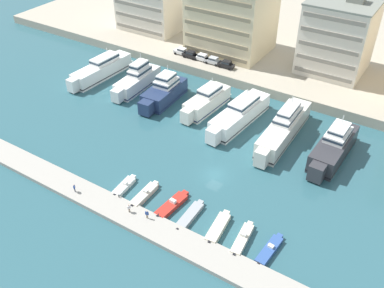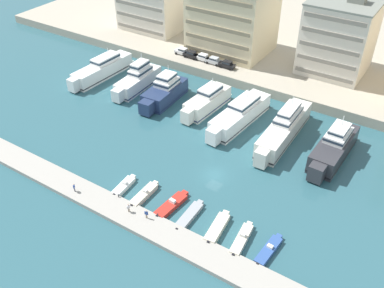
# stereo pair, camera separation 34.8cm
# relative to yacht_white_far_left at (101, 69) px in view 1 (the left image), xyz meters

# --- Properties ---
(ground_plane) EXTENTS (400.00, 400.00, 0.00)m
(ground_plane) POSITION_rel_yacht_white_far_left_xyz_m (41.92, -17.22, -2.05)
(ground_plane) COLOR #2D5B66
(quay_promenade) EXTENTS (180.00, 70.00, 2.27)m
(quay_promenade) POSITION_rel_yacht_white_far_left_xyz_m (41.92, 47.69, -0.92)
(quay_promenade) COLOR #ADA38E
(quay_promenade) RESTS_ON ground
(pier_dock) EXTENTS (120.00, 4.72, 0.76)m
(pier_dock) POSITION_rel_yacht_white_far_left_xyz_m (41.92, -33.41, -1.67)
(pier_dock) COLOR #A8A399
(pier_dock) RESTS_ON ground
(yacht_white_far_left) EXTENTS (4.86, 19.94, 6.75)m
(yacht_white_far_left) POSITION_rel_yacht_white_far_left_xyz_m (0.00, 0.00, 0.00)
(yacht_white_far_left) COLOR white
(yacht_white_far_left) RESTS_ON ground
(yacht_white_left) EXTENTS (4.59, 16.32, 8.00)m
(yacht_white_left) POSITION_rel_yacht_white_far_left_xyz_m (10.91, 0.25, 0.19)
(yacht_white_left) COLOR white
(yacht_white_left) RESTS_ON ground
(yacht_navy_mid_left) EXTENTS (5.64, 15.43, 7.85)m
(yacht_navy_mid_left) POSITION_rel_yacht_white_far_left_xyz_m (19.46, -1.08, 0.17)
(yacht_navy_mid_left) COLOR navy
(yacht_navy_mid_left) RESTS_ON ground
(yacht_ivory_center_left) EXTENTS (4.99, 15.51, 6.85)m
(yacht_ivory_center_left) POSITION_rel_yacht_white_far_left_xyz_m (29.45, 0.74, 0.03)
(yacht_ivory_center_left) COLOR silver
(yacht_ivory_center_left) RESTS_ON ground
(yacht_white_center) EXTENTS (5.96, 20.18, 6.79)m
(yacht_white_center) POSITION_rel_yacht_white_far_left_xyz_m (37.87, -0.19, 0.03)
(yacht_white_center) COLOR white
(yacht_white_center) RESTS_ON ground
(yacht_ivory_center_right) EXTENTS (4.51, 22.32, 8.06)m
(yacht_ivory_center_right) POSITION_rel_yacht_white_far_left_xyz_m (47.65, -0.26, 0.33)
(yacht_ivory_center_right) COLOR silver
(yacht_ivory_center_right) RESTS_ON ground
(yacht_charcoal_mid_right) EXTENTS (5.26, 17.85, 7.90)m
(yacht_charcoal_mid_right) POSITION_rel_yacht_white_far_left_xyz_m (57.73, -1.05, 0.24)
(yacht_charcoal_mid_right) COLOR #333338
(yacht_charcoal_mid_right) RESTS_ON ground
(motorboat_white_far_left) EXTENTS (1.92, 5.88, 1.21)m
(motorboat_white_far_left) POSITION_rel_yacht_white_far_left_xyz_m (30.61, -28.47, -1.63)
(motorboat_white_far_left) COLOR white
(motorboat_white_far_left) RESTS_ON ground
(motorboat_cream_left) EXTENTS (1.67, 7.02, 1.34)m
(motorboat_cream_left) POSITION_rel_yacht_white_far_left_xyz_m (34.85, -28.35, -1.58)
(motorboat_cream_left) COLOR beige
(motorboat_cream_left) RESTS_ON ground
(motorboat_red_mid_left) EXTENTS (2.49, 7.52, 1.34)m
(motorboat_red_mid_left) POSITION_rel_yacht_white_far_left_xyz_m (40.02, -27.83, -1.63)
(motorboat_red_mid_left) COLOR red
(motorboat_red_mid_left) RESTS_ON ground
(motorboat_grey_center_left) EXTENTS (1.83, 7.50, 0.82)m
(motorboat_grey_center_left) POSITION_rel_yacht_white_far_left_xyz_m (43.74, -28.33, -1.68)
(motorboat_grey_center_left) COLOR #9EA3A8
(motorboat_grey_center_left) RESTS_ON ground
(motorboat_cream_center) EXTENTS (2.48, 7.24, 0.98)m
(motorboat_cream_center) POSITION_rel_yacht_white_far_left_xyz_m (48.79, -28.16, -1.56)
(motorboat_cream_center) COLOR beige
(motorboat_cream_center) RESTS_ON ground
(motorboat_cream_center_right) EXTENTS (2.21, 7.18, 1.46)m
(motorboat_cream_center_right) POSITION_rel_yacht_white_far_left_xyz_m (52.96, -28.20, -1.55)
(motorboat_cream_center_right) COLOR beige
(motorboat_cream_center_right) RESTS_ON ground
(motorboat_blue_mid_right) EXTENTS (1.98, 6.94, 1.15)m
(motorboat_blue_mid_right) POSITION_rel_yacht_white_far_left_xyz_m (57.15, -27.81, -1.66)
(motorboat_blue_mid_right) COLOR #33569E
(motorboat_blue_mid_right) RESTS_ON ground
(car_white_far_left) EXTENTS (4.11, 1.94, 1.80)m
(car_white_far_left) POSITION_rel_yacht_white_far_left_xyz_m (12.17, 17.18, 1.19)
(car_white_far_left) COLOR white
(car_white_far_left) RESTS_ON quay_promenade
(car_black_left) EXTENTS (4.11, 1.95, 1.80)m
(car_black_left) POSITION_rel_yacht_white_far_left_xyz_m (15.08, 16.83, 1.19)
(car_black_left) COLOR black
(car_black_left) RESTS_ON quay_promenade
(car_white_mid_left) EXTENTS (4.11, 1.94, 1.80)m
(car_white_mid_left) POSITION_rel_yacht_white_far_left_xyz_m (18.49, 16.96, 1.19)
(car_white_mid_left) COLOR white
(car_white_mid_left) RESTS_ON quay_promenade
(car_silver_center_left) EXTENTS (4.12, 1.97, 1.80)m
(car_silver_center_left) POSITION_rel_yacht_white_far_left_xyz_m (21.71, 16.84, 1.19)
(car_silver_center_left) COLOR #B7BCC1
(car_silver_center_left) RESTS_ON quay_promenade
(car_black_center) EXTENTS (4.11, 1.93, 1.80)m
(car_black_center) POSITION_rel_yacht_white_far_left_xyz_m (25.48, 16.75, 1.19)
(car_black_center) COLOR black
(car_black_center) RESTS_ON quay_promenade
(apartment_block_left) EXTENTS (19.64, 16.22, 19.32)m
(apartment_block_left) POSITION_rel_yacht_white_far_left_xyz_m (21.10, 26.82, 8.92)
(apartment_block_left) COLOR beige
(apartment_block_left) RESTS_ON quay_promenade
(apartment_block_mid_left) EXTENTS (14.89, 14.95, 18.75)m
(apartment_block_mid_left) POSITION_rel_yacht_white_far_left_xyz_m (47.45, 29.87, 8.66)
(apartment_block_mid_left) COLOR silver
(apartment_block_mid_left) RESTS_ON quay_promenade
(pedestrian_near_edge) EXTENTS (0.43, 0.51, 1.59)m
(pedestrian_near_edge) POSITION_rel_yacht_white_far_left_xyz_m (24.83, -34.18, -0.35)
(pedestrian_near_edge) COLOR #282D3D
(pedestrian_near_edge) RESTS_ON pier_dock
(pedestrian_mid_deck) EXTENTS (0.60, 0.32, 1.59)m
(pedestrian_mid_deck) POSITION_rel_yacht_white_far_left_xyz_m (38.62, -32.55, -0.35)
(pedestrian_mid_deck) COLOR #7A6B56
(pedestrian_mid_deck) RESTS_ON pier_dock
(pedestrian_far_side) EXTENTS (0.34, 0.57, 1.54)m
(pedestrian_far_side) POSITION_rel_yacht_white_far_left_xyz_m (35.43, -32.97, -0.38)
(pedestrian_far_side) COLOR #7A6B56
(pedestrian_far_side) RESTS_ON pier_dock
(bollard_west) EXTENTS (0.20, 0.20, 0.61)m
(bollard_west) POSITION_rel_yacht_white_far_left_xyz_m (31.88, -31.30, -0.97)
(bollard_west) COLOR #2D2D33
(bollard_west) RESTS_ON pier_dock
(bollard_west_mid) EXTENTS (0.20, 0.20, 0.61)m
(bollard_west_mid) POSITION_rel_yacht_white_far_left_xyz_m (39.85, -31.30, -0.97)
(bollard_west_mid) COLOR #2D2D33
(bollard_west_mid) RESTS_ON pier_dock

